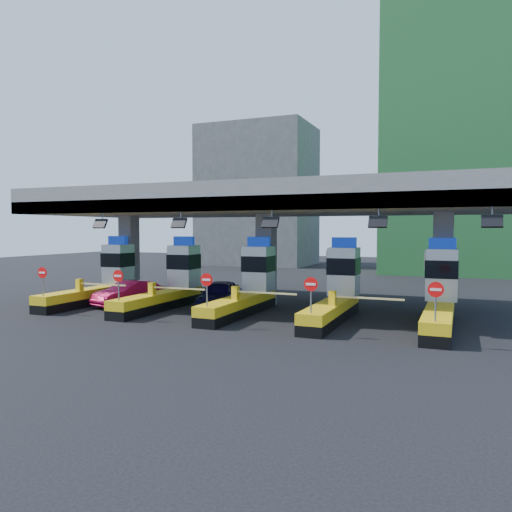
% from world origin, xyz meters
% --- Properties ---
extents(ground, '(120.00, 120.00, 0.00)m').
position_xyz_m(ground, '(0.00, 0.00, 0.00)').
color(ground, black).
rests_on(ground, ground).
extents(toll_canopy, '(28.00, 12.09, 7.00)m').
position_xyz_m(toll_canopy, '(0.00, 2.87, 6.13)').
color(toll_canopy, slate).
rests_on(toll_canopy, ground).
extents(toll_lane_far_left, '(4.43, 8.00, 4.16)m').
position_xyz_m(toll_lane_far_left, '(-10.00, 0.28, 1.40)').
color(toll_lane_far_left, black).
rests_on(toll_lane_far_left, ground).
extents(toll_lane_left, '(4.43, 8.00, 4.16)m').
position_xyz_m(toll_lane_left, '(-5.00, 0.28, 1.40)').
color(toll_lane_left, black).
rests_on(toll_lane_left, ground).
extents(toll_lane_center, '(4.43, 8.00, 4.16)m').
position_xyz_m(toll_lane_center, '(0.00, 0.28, 1.40)').
color(toll_lane_center, black).
rests_on(toll_lane_center, ground).
extents(toll_lane_right, '(4.43, 8.00, 4.16)m').
position_xyz_m(toll_lane_right, '(5.00, 0.28, 1.40)').
color(toll_lane_right, black).
rests_on(toll_lane_right, ground).
extents(toll_lane_far_right, '(4.43, 8.00, 4.16)m').
position_xyz_m(toll_lane_far_right, '(10.00, 0.28, 1.40)').
color(toll_lane_far_right, black).
rests_on(toll_lane_far_right, ground).
extents(bg_building_scaffold, '(18.00, 12.00, 28.00)m').
position_xyz_m(bg_building_scaffold, '(12.00, 32.00, 14.00)').
color(bg_building_scaffold, '#1E5926').
rests_on(bg_building_scaffold, ground).
extents(bg_building_concrete, '(14.00, 10.00, 18.00)m').
position_xyz_m(bg_building_concrete, '(-14.00, 36.00, 9.00)').
color(bg_building_concrete, '#4C4C49').
rests_on(bg_building_concrete, ground).
extents(van, '(2.90, 5.10, 1.63)m').
position_xyz_m(van, '(-2.00, 0.67, 0.82)').
color(van, black).
rests_on(van, ground).
extents(red_car, '(2.72, 4.77, 1.49)m').
position_xyz_m(red_car, '(-7.53, -0.36, 0.74)').
color(red_car, '#AD0D3C').
rests_on(red_car, ground).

